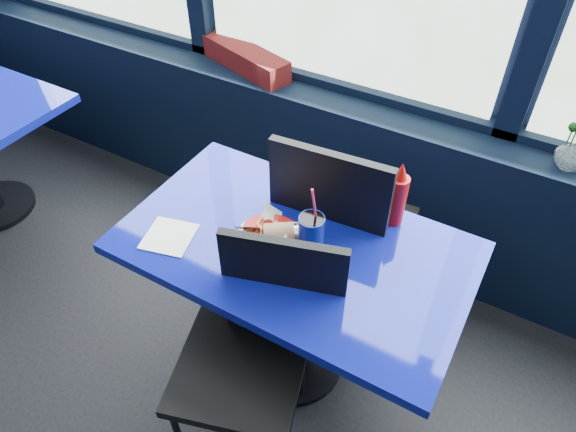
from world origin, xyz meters
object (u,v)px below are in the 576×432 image
object	(u,v)px
soda_cup	(311,233)
ketchup_bottle	(397,197)
near_table	(294,278)
chair_near_front	(257,341)
food_basket	(275,234)
planter_box	(245,58)
chair_near_back	(342,226)
flower_vase	(574,150)

from	to	relation	value
soda_cup	ketchup_bottle	bearing A→B (deg)	54.45
near_table	ketchup_bottle	world-z (taller)	ketchup_bottle
chair_near_front	food_basket	bearing A→B (deg)	90.24
near_table	chair_near_front	size ratio (longest dim) A/B	1.28
soda_cup	near_table	bearing A→B (deg)	-169.86
chair_near_front	planter_box	size ratio (longest dim) A/B	1.74
near_table	chair_near_back	size ratio (longest dim) A/B	1.16
planter_box	ketchup_bottle	size ratio (longest dim) A/B	2.10
chair_near_back	ketchup_bottle	distance (m)	0.34
flower_vase	planter_box	bearing A→B (deg)	178.07
near_table	chair_near_front	world-z (taller)	chair_near_front
chair_near_front	food_basket	world-z (taller)	chair_near_front
chair_near_front	planter_box	xyz separation A→B (m)	(-0.80, 1.18, 0.31)
planter_box	food_basket	xyz separation A→B (m)	(0.72, -0.92, -0.07)
food_basket	ketchup_bottle	xyz separation A→B (m)	(0.31, 0.30, 0.08)
chair_near_front	planter_box	bearing A→B (deg)	107.24
food_basket	ketchup_bottle	bearing A→B (deg)	36.63
near_table	ketchup_bottle	size ratio (longest dim) A/B	4.67
near_table	food_basket	bearing A→B (deg)	-161.74
planter_box	soda_cup	distance (m)	1.22
planter_box	soda_cup	bearing A→B (deg)	-28.56
chair_near_back	soda_cup	world-z (taller)	soda_cup
chair_near_front	flower_vase	xyz separation A→B (m)	(0.72, 1.13, 0.34)
ketchup_bottle	soda_cup	world-z (taller)	soda_cup
chair_near_back	flower_vase	xyz separation A→B (m)	(0.69, 0.53, 0.29)
chair_near_front	ketchup_bottle	xyz separation A→B (m)	(0.23, 0.56, 0.32)
food_basket	chair_near_front	bearing A→B (deg)	-79.72
chair_near_front	chair_near_back	xyz separation A→B (m)	(0.03, 0.59, 0.05)
soda_cup	chair_near_back	bearing A→B (deg)	92.36
ketchup_bottle	flower_vase	bearing A→B (deg)	49.15
food_basket	ketchup_bottle	world-z (taller)	ketchup_bottle
near_table	soda_cup	xyz separation A→B (m)	(0.06, 0.01, 0.26)
near_table	ketchup_bottle	bearing A→B (deg)	48.19
near_table	chair_near_front	distance (m)	0.28
planter_box	soda_cup	world-z (taller)	soda_cup
chair_near_front	chair_near_back	bearing A→B (deg)	70.19
food_basket	ketchup_bottle	distance (m)	0.44
soda_cup	food_basket	bearing A→B (deg)	-165.50
ketchup_bottle	soda_cup	distance (m)	0.33
flower_vase	ketchup_bottle	xyz separation A→B (m)	(-0.49, -0.57, -0.02)
planter_box	flower_vase	world-z (taller)	flower_vase
planter_box	flower_vase	xyz separation A→B (m)	(1.53, -0.05, 0.02)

